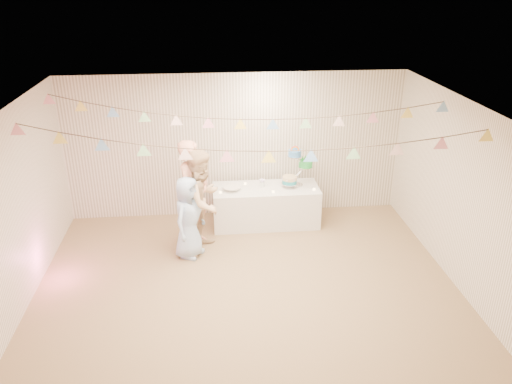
{
  "coord_description": "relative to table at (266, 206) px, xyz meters",
  "views": [
    {
      "loc": [
        -0.46,
        -5.94,
        4.17
      ],
      "look_at": [
        0.2,
        0.8,
        1.15
      ],
      "focal_mm": 35.0,
      "sensor_mm": 36.0,
      "label": 1
    }
  ],
  "objects": [
    {
      "name": "left_wall",
      "position": [
        -3.49,
        -1.99,
        0.95
      ],
      "size": [
        5.0,
        5.0,
        0.0
      ],
      "primitive_type": "plane",
      "color": "silver",
      "rests_on": "ground"
    },
    {
      "name": "floor",
      "position": [
        -0.49,
        -1.99,
        -0.35
      ],
      "size": [
        6.0,
        6.0,
        0.0
      ],
      "primitive_type": "plane",
      "color": "olive",
      "rests_on": "ground"
    },
    {
      "name": "posy",
      "position": [
        -0.06,
        0.05,
        0.48
      ],
      "size": [
        0.13,
        0.13,
        0.15
      ],
      "primitive_type": null,
      "color": "white",
      "rests_on": "table"
    },
    {
      "name": "right_wall",
      "position": [
        2.51,
        -1.99,
        0.95
      ],
      "size": [
        5.0,
        5.0,
        0.0
      ],
      "primitive_type": "plane",
      "color": "silver",
      "rests_on": "ground"
    },
    {
      "name": "tealight_4",
      "position": [
        0.82,
        -0.18,
        0.36
      ],
      "size": [
        0.04,
        0.04,
        0.03
      ],
      "primitive_type": "cylinder",
      "color": "#FFD88C",
      "rests_on": "table"
    },
    {
      "name": "cake_middle",
      "position": [
        0.73,
        0.14,
        0.76
      ],
      "size": [
        0.27,
        0.27,
        0.22
      ],
      "primitive_type": null,
      "color": "green",
      "rests_on": "cake_stand"
    },
    {
      "name": "person_child",
      "position": [
        -1.32,
        -0.97,
        0.32
      ],
      "size": [
        0.69,
        0.78,
        1.33
      ],
      "primitive_type": "imported",
      "rotation": [
        0.0,
        0.0,
        1.06
      ],
      "color": "#A3BEE6",
      "rests_on": "floor"
    },
    {
      "name": "cake_bottom",
      "position": [
        0.4,
        -0.01,
        0.49
      ],
      "size": [
        0.31,
        0.31,
        0.15
      ],
      "primitive_type": null,
      "color": "teal",
      "rests_on": "cake_stand"
    },
    {
      "name": "bunting_back",
      "position": [
        -0.49,
        -0.89,
        2.0
      ],
      "size": [
        5.6,
        1.1,
        0.4
      ],
      "primitive_type": null,
      "color": "pink",
      "rests_on": "ceiling"
    },
    {
      "name": "back_wall",
      "position": [
        -0.49,
        0.51,
        0.95
      ],
      "size": [
        6.0,
        6.0,
        0.0
      ],
      "primitive_type": "plane",
      "color": "silver",
      "rests_on": "ground"
    },
    {
      "name": "front_wall",
      "position": [
        -0.49,
        -4.49,
        0.95
      ],
      "size": [
        6.0,
        6.0,
        0.0
      ],
      "primitive_type": "plane",
      "color": "silver",
      "rests_on": "ground"
    },
    {
      "name": "tealight_3",
      "position": [
        0.35,
        0.22,
        0.36
      ],
      "size": [
        0.04,
        0.04,
        0.03
      ],
      "primitive_type": "cylinder",
      "color": "#FFD88C",
      "rests_on": "table"
    },
    {
      "name": "person_adult_a",
      "position": [
        -1.23,
        -0.63,
        0.55
      ],
      "size": [
        0.69,
        0.78,
        1.8
      ],
      "primitive_type": "imported",
      "rotation": [
        0.0,
        0.0,
        1.09
      ],
      "color": "tan",
      "rests_on": "floor"
    },
    {
      "name": "cake_stand",
      "position": [
        0.55,
        0.05,
        0.75
      ],
      "size": [
        0.61,
        0.36,
        0.69
      ],
      "primitive_type": null,
      "color": "silver",
      "rests_on": "table"
    },
    {
      "name": "tealight_1",
      "position": [
        -0.35,
        0.18,
        0.36
      ],
      "size": [
        0.04,
        0.04,
        0.03
      ],
      "primitive_type": "cylinder",
      "color": "#FFD88C",
      "rests_on": "table"
    },
    {
      "name": "table",
      "position": [
        0.0,
        0.0,
        0.0
      ],
      "size": [
        1.85,
        0.74,
        0.69
      ],
      "primitive_type": "cube",
      "color": "silver",
      "rests_on": "floor"
    },
    {
      "name": "person_adult_b",
      "position": [
        -1.1,
        -0.78,
        0.5
      ],
      "size": [
        0.97,
        1.04,
        1.7
      ],
      "primitive_type": "imported",
      "rotation": [
        0.0,
        0.0,
        1.05
      ],
      "color": "tan",
      "rests_on": "floor"
    },
    {
      "name": "platter",
      "position": [
        -0.6,
        -0.05,
        0.41
      ],
      "size": [
        0.31,
        0.31,
        0.02
      ],
      "primitive_type": "cylinder",
      "color": "white",
      "rests_on": "table"
    },
    {
      "name": "tealight_0",
      "position": [
        -0.8,
        -0.15,
        0.36
      ],
      "size": [
        0.04,
        0.04,
        0.03
      ],
      "primitive_type": "cylinder",
      "color": "#FFD88C",
      "rests_on": "table"
    },
    {
      "name": "ceiling",
      "position": [
        -0.49,
        -1.99,
        2.25
      ],
      "size": [
        6.0,
        6.0,
        0.0
      ],
      "primitive_type": "plane",
      "color": "white",
      "rests_on": "ground"
    },
    {
      "name": "tealight_2",
      "position": [
        0.1,
        -0.22,
        0.36
      ],
      "size": [
        0.04,
        0.04,
        0.03
      ],
      "primitive_type": "cylinder",
      "color": "#FFD88C",
      "rests_on": "table"
    },
    {
      "name": "cake_top_tier",
      "position": [
        0.49,
        0.02,
        1.03
      ],
      "size": [
        0.25,
        0.25,
        0.19
      ],
      "primitive_type": null,
      "color": "#3D7AC0",
      "rests_on": "cake_stand"
    },
    {
      "name": "bunting_front",
      "position": [
        -0.49,
        -2.19,
        1.97
      ],
      "size": [
        5.6,
        0.9,
        0.36
      ],
      "primitive_type": null,
      "color": "#72A5E5",
      "rests_on": "ceiling"
    }
  ]
}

